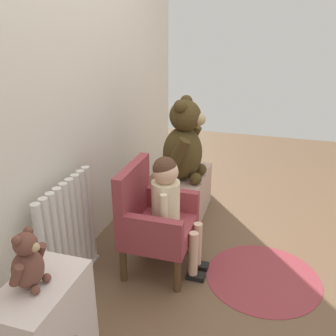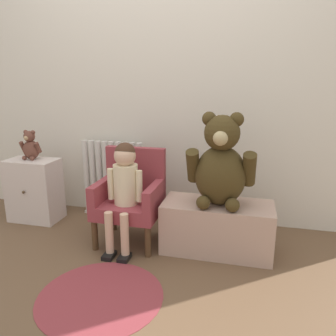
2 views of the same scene
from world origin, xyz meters
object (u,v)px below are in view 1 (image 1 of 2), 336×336
small_dresser (46,336)px  child_armchair (152,218)px  small_teddy_bear (28,263)px  large_teddy_bear (184,144)px  floor_rug (263,277)px  child_figure (170,199)px  radiator (69,237)px  low_bench (181,198)px

small_dresser → child_armchair: child_armchair is taller
small_dresser → small_teddy_bear: size_ratio=2.16×
large_teddy_bear → floor_rug: large_teddy_bear is taller
large_teddy_bear → child_figure: bearing=-172.7°
child_figure → large_teddy_bear: 0.66m
radiator → floor_rug: radiator is taller
low_bench → small_teddy_bear: size_ratio=3.08×
child_armchair → large_teddy_bear: large_teddy_bear is taller
child_armchair → small_teddy_bear: (-0.93, 0.17, 0.29)m
radiator → low_bench: 1.04m
child_figure → small_teddy_bear: size_ratio=3.10×
large_teddy_bear → small_teddy_bear: 1.59m
child_figure → small_teddy_bear: small_teddy_bear is taller
radiator → small_dresser: size_ratio=1.26×
small_dresser → child_figure: child_figure is taller
radiator → low_bench: size_ratio=0.88×
radiator → low_bench: radiator is taller
child_armchair → large_teddy_bear: bearing=-2.6°
small_dresser → low_bench: bearing=-6.1°
child_figure → large_teddy_bear: large_teddy_bear is taller
small_dresser → child_figure: (0.92, -0.26, 0.23)m
small_dresser → floor_rug: bearing=-40.4°
child_figure → large_teddy_bear: size_ratio=1.22×
child_armchair → child_figure: bearing=-90.0°
low_bench → floor_rug: size_ratio=1.07×
small_dresser → child_figure: size_ratio=0.70×
radiator → large_teddy_bear: large_teddy_bear is taller
small_dresser → large_teddy_bear: large_teddy_bear is taller
floor_rug → small_teddy_bear: bearing=139.1°
radiator → child_figure: size_ratio=0.88×
child_figure → child_armchair: bearing=90.0°
child_armchair → child_figure: 0.19m
child_figure → low_bench: child_figure is taller
child_figure → floor_rug: 0.76m
low_bench → small_teddy_bear: (-1.56, 0.19, 0.46)m
small_dresser → floor_rug: (0.99, -0.84, -0.26)m
radiator → floor_rug: bearing=-70.7°
radiator → child_figure: (0.31, -0.51, 0.17)m
small_dresser → child_figure: 0.99m
small_dresser → small_teddy_bear: small_teddy_bear is taller
small_dresser → large_teddy_bear: bearing=-6.6°
small_teddy_bear → floor_rug: size_ratio=0.35×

